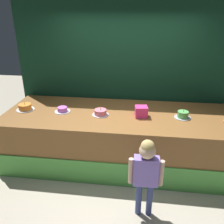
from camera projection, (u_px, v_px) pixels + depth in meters
ground_plane at (116, 185)px, 3.73m from camera, size 12.00×12.00×0.00m
stage_platform at (121, 138)px, 4.16m from camera, size 3.91×1.40×0.92m
curtain_backdrop at (125, 73)px, 4.51m from camera, size 4.12×0.08×2.80m
child_figure at (146, 169)px, 2.93m from camera, size 0.44×0.20×1.13m
pink_box at (141, 112)px, 3.85m from camera, size 0.22×0.20×0.18m
cake_far_left at (25, 107)px, 4.12m from camera, size 0.31×0.31×0.16m
cake_center_left at (62, 110)px, 4.05m from camera, size 0.27×0.27×0.08m
cake_center_right at (100, 112)px, 3.93m from camera, size 0.28×0.28×0.15m
cake_far_right at (183, 115)px, 3.82m from camera, size 0.26×0.26×0.16m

